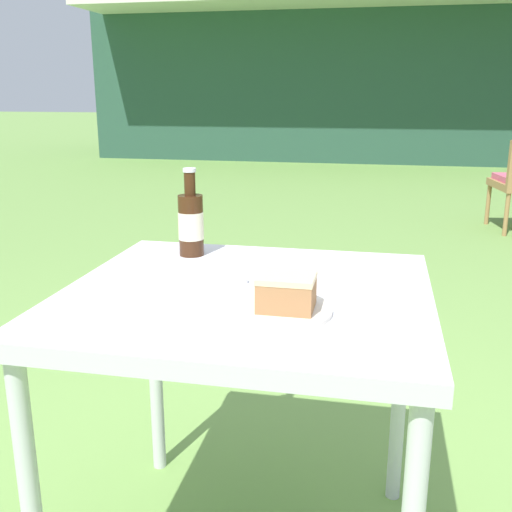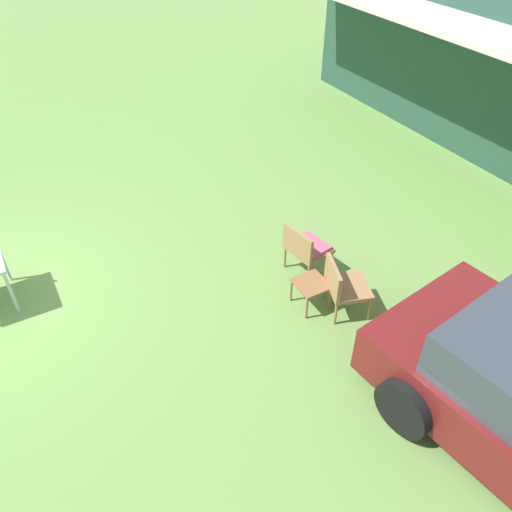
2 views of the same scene
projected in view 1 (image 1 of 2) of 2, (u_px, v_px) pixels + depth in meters
name	position (u px, v px, depth m)	size (l,w,h in m)	color
cabin_building	(370.00, 71.00, 10.77)	(9.23, 4.35, 2.97)	#284C3D
patio_table	(247.00, 322.00, 1.35)	(0.80, 0.75, 0.73)	silver
cake_on_plate	(280.00, 300.00, 1.18)	(0.24, 0.24, 0.08)	silver
cola_bottle_near	(191.00, 223.00, 1.58)	(0.07, 0.07, 0.23)	#381E0F
fork	(244.00, 305.00, 1.22)	(0.17, 0.04, 0.01)	silver
loose_bottle_cap	(242.00, 280.00, 1.37)	(0.03, 0.03, 0.01)	silver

